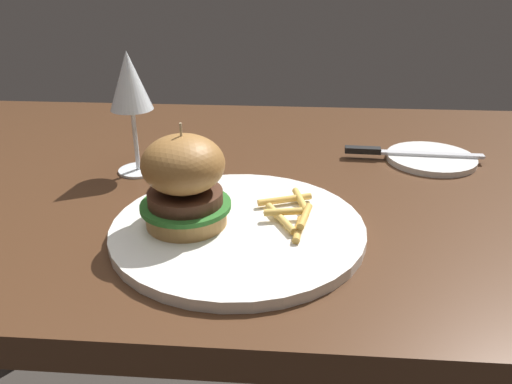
{
  "coord_description": "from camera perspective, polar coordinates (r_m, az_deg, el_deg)",
  "views": [
    {
      "loc": [
        0.09,
        -0.74,
        1.05
      ],
      "look_at": [
        0.05,
        -0.17,
        0.78
      ],
      "focal_mm": 35.0,
      "sensor_mm": 36.0,
      "label": 1
    }
  ],
  "objects": [
    {
      "name": "fries_pile",
      "position": [
        0.63,
        4.08,
        -2.25
      ],
      "size": [
        0.07,
        0.13,
        0.02
      ],
      "color": "gold",
      "rests_on": "main_plate"
    },
    {
      "name": "table_knife",
      "position": [
        0.88,
        16.2,
        4.37
      ],
      "size": [
        0.23,
        0.03,
        0.01
      ],
      "color": "silver",
      "rests_on": "bread_plate"
    },
    {
      "name": "wine_glass",
      "position": [
        0.79,
        -14.24,
        11.74
      ],
      "size": [
        0.07,
        0.07,
        0.19
      ],
      "color": "silver",
      "rests_on": "dining_table"
    },
    {
      "name": "main_plate",
      "position": [
        0.62,
        -2.05,
        -4.2
      ],
      "size": [
        0.31,
        0.31,
        0.01
      ],
      "primitive_type": "cylinder",
      "color": "white",
      "rests_on": "dining_table"
    },
    {
      "name": "burger_sandwich",
      "position": [
        0.6,
        -8.21,
        1.23
      ],
      "size": [
        0.11,
        0.11,
        0.13
      ],
      "color": "#B78447",
      "rests_on": "main_plate"
    },
    {
      "name": "dining_table",
      "position": [
        0.84,
        -2.58,
        -3.16
      ],
      "size": [
        1.42,
        0.8,
        0.74
      ],
      "color": "#472B19",
      "rests_on": "ground"
    },
    {
      "name": "bread_plate",
      "position": [
        0.9,
        19.37,
        3.64
      ],
      "size": [
        0.15,
        0.15,
        0.01
      ],
      "primitive_type": "cylinder",
      "color": "white",
      "rests_on": "dining_table"
    }
  ]
}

